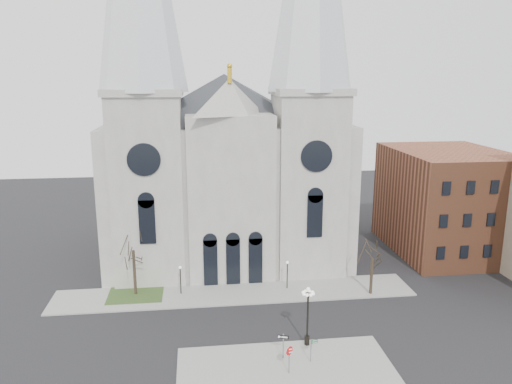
{
  "coord_description": "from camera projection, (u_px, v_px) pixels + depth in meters",
  "views": [
    {
      "loc": [
        -3.97,
        -40.58,
        23.97
      ],
      "look_at": [
        1.99,
        8.0,
        12.37
      ],
      "focal_mm": 35.0,
      "sensor_mm": 36.0,
      "label": 1
    }
  ],
  "objects": [
    {
      "name": "one_way_sign",
      "position": [
        283.0,
        342.0,
        42.68
      ],
      "size": [
        0.94,
        0.34,
        2.22
      ],
      "rotation": [
        0.0,
        0.0,
        -0.32
      ],
      "color": "slate",
      "rests_on": "sidewalk_near"
    },
    {
      "name": "grass_patch",
      "position": [
        136.0,
        294.0,
        55.45
      ],
      "size": [
        6.0,
        5.0,
        0.18
      ],
      "primitive_type": "cube",
      "color": "#354C20",
      "rests_on": "ground"
    },
    {
      "name": "tree_right",
      "position": [
        373.0,
        257.0,
        54.63
      ],
      "size": [
        3.2,
        3.2,
        6.0
      ],
      "color": "black",
      "rests_on": "ground"
    },
    {
      "name": "sidewalk_near",
      "position": [
        288.0,
        374.0,
        40.7
      ],
      "size": [
        18.0,
        10.0,
        0.14
      ],
      "primitive_type": "cube",
      "color": "gray",
      "rests_on": "ground"
    },
    {
      "name": "street_name_sign",
      "position": [
        312.0,
        348.0,
        42.15
      ],
      "size": [
        0.64,
        0.22,
        2.06
      ],
      "rotation": [
        0.0,
        0.0,
        0.26
      ],
      "color": "slate",
      "rests_on": "sidewalk_near"
    },
    {
      "name": "cathedral",
      "position": [
        226.0,
        119.0,
        63.0
      ],
      "size": [
        33.0,
        26.66,
        54.0
      ],
      "color": "gray",
      "rests_on": "ground"
    },
    {
      "name": "sidewalk_far",
      "position": [
        235.0,
        293.0,
        55.79
      ],
      "size": [
        40.0,
        6.0,
        0.14
      ],
      "primitive_type": "cube",
      "color": "gray",
      "rests_on": "ground"
    },
    {
      "name": "ped_lamp_left",
      "position": [
        180.0,
        275.0,
        55.04
      ],
      "size": [
        0.32,
        0.32,
        3.26
      ],
      "color": "black",
      "rests_on": "sidewalk_far"
    },
    {
      "name": "ground",
      "position": [
        245.0,
        345.0,
        45.19
      ],
      "size": [
        160.0,
        160.0,
        0.0
      ],
      "primitive_type": "plane",
      "color": "black",
      "rests_on": "ground"
    },
    {
      "name": "ped_lamp_right",
      "position": [
        287.0,
        270.0,
        56.47
      ],
      "size": [
        0.32,
        0.32,
        3.26
      ],
      "color": "black",
      "rests_on": "sidewalk_far"
    },
    {
      "name": "tree_left",
      "position": [
        133.0,
        248.0,
        54.18
      ],
      "size": [
        3.2,
        3.2,
        7.5
      ],
      "color": "black",
      "rests_on": "ground"
    },
    {
      "name": "globe_lamp",
      "position": [
        308.0,
        309.0,
        44.28
      ],
      "size": [
        1.59,
        1.59,
        5.56
      ],
      "rotation": [
        0.0,
        0.0,
        -0.43
      ],
      "color": "black",
      "rests_on": "sidewalk_near"
    },
    {
      "name": "stop_sign",
      "position": [
        289.0,
        354.0,
        40.38
      ],
      "size": [
        0.87,
        0.23,
        2.47
      ],
      "rotation": [
        0.0,
        0.0,
        0.23
      ],
      "color": "slate",
      "rests_on": "sidewalk_near"
    },
    {
      "name": "bg_building_brick",
      "position": [
        446.0,
        201.0,
        68.38
      ],
      "size": [
        14.0,
        18.0,
        14.0
      ],
      "primitive_type": "cube",
      "color": "brown",
      "rests_on": "ground"
    }
  ]
}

